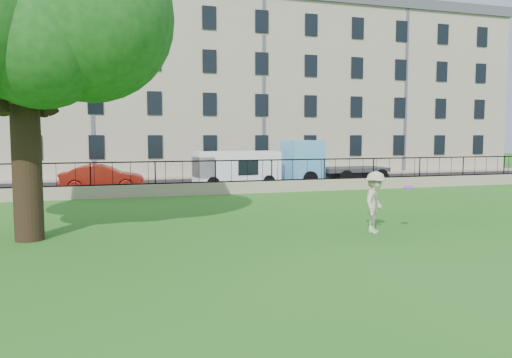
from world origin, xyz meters
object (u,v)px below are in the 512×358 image
object	(u,v)px
red_sedan	(103,178)
blue_truck	(334,162)
man	(375,202)
white_van	(237,169)
frisbee	(408,187)

from	to	relation	value
red_sedan	blue_truck	world-z (taller)	blue_truck
man	white_van	distance (m)	14.64
white_van	frisbee	bearing A→B (deg)	-87.18
red_sedan	white_van	world-z (taller)	white_van
man	white_van	world-z (taller)	white_van
white_van	blue_truck	bearing A→B (deg)	-2.55
man	red_sedan	bearing A→B (deg)	73.08
man	red_sedan	xyz separation A→B (m)	(-7.96, 14.18, -0.23)
red_sedan	white_van	size ratio (longest dim) A/B	0.89
man	blue_truck	size ratio (longest dim) A/B	0.29
man	blue_truck	bearing A→B (deg)	22.35
frisbee	blue_truck	size ratio (longest dim) A/B	0.04
frisbee	red_sedan	xyz separation A→B (m)	(-8.87, 14.55, -0.70)
white_van	blue_truck	size ratio (longest dim) A/B	0.76
man	frisbee	bearing A→B (deg)	-67.87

